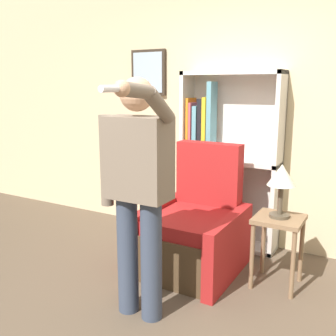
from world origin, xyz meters
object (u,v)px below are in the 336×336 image
(armchair, at_px, (194,232))
(side_table, at_px, (278,232))
(bookcase, at_px, (219,163))
(table_lamp, at_px, (282,179))
(person_standing, at_px, (137,184))

(armchair, bearing_deg, side_table, 3.32)
(bookcase, xyz_separation_m, table_lamp, (0.79, -0.65, 0.07))
(side_table, xyz_separation_m, table_lamp, (0.00, 0.00, 0.44))
(side_table, relative_size, table_lamp, 1.36)
(person_standing, bearing_deg, armchair, 88.78)
(bookcase, distance_m, person_standing, 1.58)
(armchair, relative_size, side_table, 1.88)
(side_table, bearing_deg, person_standing, -129.26)
(bookcase, distance_m, table_lamp, 1.03)
(person_standing, distance_m, table_lamp, 1.20)
(table_lamp, bearing_deg, side_table, -97.13)
(armchair, distance_m, table_lamp, 0.93)
(armchair, distance_m, side_table, 0.75)
(armchair, height_order, side_table, armchair)
(person_standing, height_order, table_lamp, person_standing)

